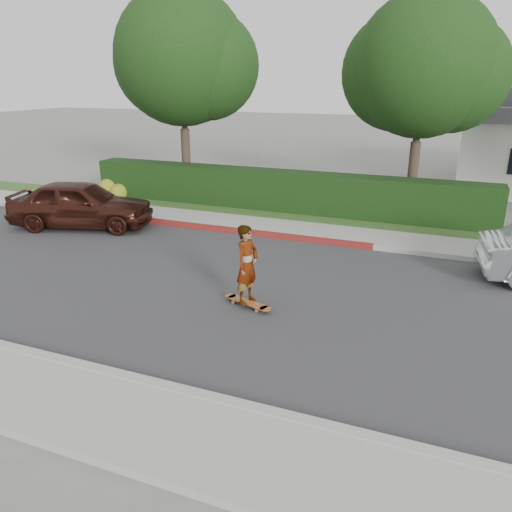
% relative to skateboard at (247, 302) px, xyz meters
% --- Properties ---
extents(ground, '(120.00, 120.00, 0.00)m').
position_rel_skateboard_xyz_m(ground, '(0.89, 0.77, -0.11)').
color(ground, slate).
rests_on(ground, ground).
extents(road, '(60.00, 8.00, 0.01)m').
position_rel_skateboard_xyz_m(road, '(0.89, 0.77, -0.10)').
color(road, '#2D2D30').
rests_on(road, ground).
extents(curb_near, '(60.00, 0.20, 0.15)m').
position_rel_skateboard_xyz_m(curb_near, '(0.89, -3.33, -0.03)').
color(curb_near, '#9E9E99').
rests_on(curb_near, ground).
extents(sidewalk_near, '(60.00, 1.60, 0.12)m').
position_rel_skateboard_xyz_m(sidewalk_near, '(0.89, -4.23, -0.05)').
color(sidewalk_near, gray).
rests_on(sidewalk_near, ground).
extents(curb_far, '(60.00, 0.20, 0.15)m').
position_rel_skateboard_xyz_m(curb_far, '(0.89, 4.87, -0.03)').
color(curb_far, '#9E9E99').
rests_on(curb_far, ground).
extents(curb_red_section, '(12.00, 0.21, 0.15)m').
position_rel_skateboard_xyz_m(curb_red_section, '(-4.11, 4.87, -0.03)').
color(curb_red_section, maroon).
rests_on(curb_red_section, ground).
extents(sidewalk_far, '(60.00, 1.60, 0.12)m').
position_rel_skateboard_xyz_m(sidewalk_far, '(0.89, 5.77, -0.05)').
color(sidewalk_far, gray).
rests_on(sidewalk_far, ground).
extents(planting_strip, '(60.00, 1.60, 0.10)m').
position_rel_skateboard_xyz_m(planting_strip, '(0.89, 7.37, -0.06)').
color(planting_strip, '#2D4C1E').
rests_on(planting_strip, ground).
extents(hedge, '(15.00, 1.00, 1.50)m').
position_rel_skateboard_xyz_m(hedge, '(-2.11, 7.97, 0.64)').
color(hedge, black).
rests_on(hedge, ground).
extents(flowering_shrub, '(1.40, 1.00, 0.90)m').
position_rel_skateboard_xyz_m(flowering_shrub, '(-9.12, 7.51, 0.23)').
color(flowering_shrub, '#2D4C19').
rests_on(flowering_shrub, ground).
extents(tree_left, '(5.99, 5.21, 8.00)m').
position_rel_skateboard_xyz_m(tree_left, '(-6.62, 9.46, 5.16)').
color(tree_left, '#33261C').
rests_on(tree_left, ground).
extents(tree_center, '(5.66, 4.84, 7.44)m').
position_rel_skateboard_xyz_m(tree_center, '(2.38, 9.96, 4.80)').
color(tree_center, '#33261C').
rests_on(tree_center, ground).
extents(skateboard, '(1.25, 0.62, 0.11)m').
position_rel_skateboard_xyz_m(skateboard, '(0.00, 0.00, 0.00)').
color(skateboard, '#C35835').
rests_on(skateboard, ground).
extents(skateboarder, '(0.53, 0.69, 1.70)m').
position_rel_skateboard_xyz_m(skateboarder, '(0.00, -0.00, 0.87)').
color(skateboarder, white).
rests_on(skateboarder, skateboard).
extents(car_maroon, '(4.89, 3.03, 1.55)m').
position_rel_skateboard_xyz_m(car_maroon, '(-7.39, 3.65, 0.67)').
color(car_maroon, '#381812').
rests_on(car_maroon, ground).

